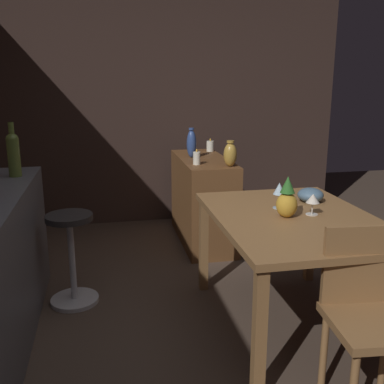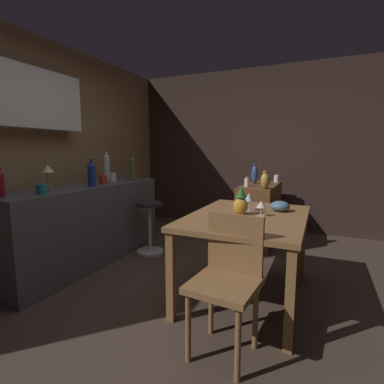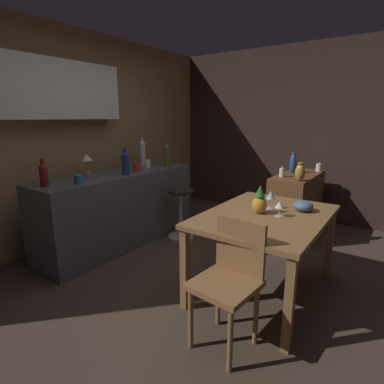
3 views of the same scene
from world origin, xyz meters
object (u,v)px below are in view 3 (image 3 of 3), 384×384
Objects in this scene: wine_glass_left at (280,205)px; pillar_candle_tall at (282,172)px; wine_bottle_cobalt at (125,162)px; cup_red at (137,167)px; chair_near_window at (230,277)px; vase_ceramic_blue at (293,163)px; dining_table at (265,223)px; wine_bottle_ruby at (43,174)px; bar_stool at (181,213)px; wine_bottle_olive at (167,154)px; pineapple_centerpiece at (260,201)px; sideboard_cabinet at (296,204)px; wine_bottle_clear at (143,152)px; wine_glass_right at (271,196)px; cup_white at (148,164)px; fruit_bowl at (303,206)px; pillar_candle_short at (319,168)px; vase_brass at (300,172)px; counter_lamp at (86,159)px; cup_teal at (79,179)px.

pillar_candle_tall is (1.33, 0.44, 0.04)m from wine_glass_left.
cup_red is (0.24, 0.05, -0.09)m from wine_bottle_cobalt.
cup_red is at bearing 61.70° from chair_near_window.
vase_ceramic_blue is at bearing -46.07° from cup_red.
dining_table is 2.13m from wine_bottle_ruby.
bar_stool is 0.81m from wine_bottle_olive.
wine_bottle_cobalt is at bearing 133.11° from pillar_candle_tall.
pineapple_centerpiece is 0.68× the size of wine_bottle_olive.
sideboard_cabinet is at bearing 11.09° from wine_glass_left.
dining_table is at bearing -106.98° from wine_bottle_clear.
sideboard_cabinet is 3.64× the size of wine_bottle_cobalt.
wine_glass_right is 2.08m from wine_bottle_clear.
wine_bottle_clear is (0.63, 2.17, 0.25)m from wine_glass_left.
cup_white is (-0.07, 0.49, 0.61)m from bar_stool.
pineapple_centerpiece is 0.93× the size of wine_bottle_ruby.
pineapple_centerpiece is at bearing 101.05° from dining_table.
fruit_bowl is 2.12m from cup_white.
pillar_candle_short is (1.73, 0.28, 0.09)m from fruit_bowl.
wine_bottle_olive is (0.12, -0.34, -0.02)m from wine_bottle_clear.
vase_ceramic_blue is (1.67, -1.43, -0.09)m from wine_bottle_cobalt.
vase_brass is (-0.49, -0.24, -0.03)m from vase_ceramic_blue.
dining_table is 0.27m from wine_glass_right.
chair_near_window is at bearing -85.98° from wine_bottle_ruby.
wine_bottle_olive reaches higher than pillar_candle_short.
wine_glass_right is 0.67× the size of pineapple_centerpiece.
counter_lamp reaches higher than chair_near_window.
cup_red is (-0.49, 0.07, -0.11)m from wine_bottle_olive.
dining_table is at bearing 139.67° from fruit_bowl.
wine_glass_right reaches higher than dining_table.
dining_table is 7.62× the size of fruit_bowl.
counter_lamp is at bearing 96.35° from wine_glass_left.
counter_lamp reaches higher than sideboard_cabinet.
wine_bottle_olive is at bearing -1.29° from cup_teal.
fruit_bowl is (-1.35, -0.44, 0.38)m from sideboard_cabinet.
fruit_bowl is at bearing -9.86° from chair_near_window.
vase_brass is (2.07, -1.84, -0.10)m from wine_bottle_ruby.
cup_red is 0.51× the size of counter_lamp.
wine_bottle_cobalt is 2.21× the size of pillar_candle_tall.
sideboard_cabinet is 1.56m from bar_stool.
counter_lamp reaches higher than pillar_candle_short.
wine_bottle_cobalt is 1.08× the size of vase_ceramic_blue.
wine_glass_right is at bearing 39.99° from wine_glass_left.
vase_brass reaches higher than chair_near_window.
vase_brass is at bearing -65.35° from bar_stool.
wine_bottle_olive is 0.73m from wine_bottle_cobalt.
chair_near_window is at bearing -103.04° from counter_lamp.
bar_stool is at bearing -19.89° from wine_bottle_ruby.
wine_bottle_ruby is (-0.14, 1.96, 0.53)m from chair_near_window.
vase_ceramic_blue is at bearing 141.27° from pillar_candle_short.
pillar_candle_short is at bearing -38.73° from vase_ceramic_blue.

